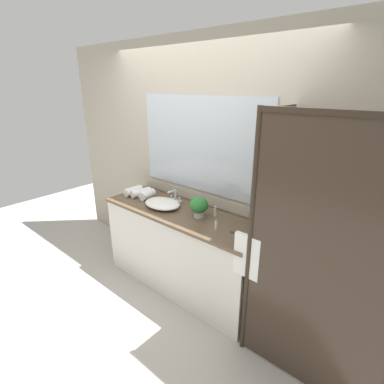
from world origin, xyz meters
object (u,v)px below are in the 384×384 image
at_px(sink_basin, 162,203).
at_px(rolled_towel_middle, 141,193).
at_px(faucet, 175,198).
at_px(amenity_bottle_lotion, 204,205).
at_px(potted_plant, 199,206).
at_px(rolled_towel_near_edge, 133,191).
at_px(amenity_bottle_shampoo, 215,211).
at_px(amenity_bottle_body_wash, 216,225).
at_px(rolled_towel_far_edge, 147,194).

height_order(sink_basin, rolled_towel_middle, rolled_towel_middle).
xyz_separation_m(faucet, amenity_bottle_lotion, (0.37, 0.04, -0.00)).
bearing_deg(faucet, sink_basin, -90.00).
distance_m(potted_plant, amenity_bottle_lotion, 0.22).
relative_size(potted_plant, rolled_towel_near_edge, 0.96).
bearing_deg(rolled_towel_near_edge, amenity_bottle_shampoo, 7.61).
relative_size(amenity_bottle_body_wash, amenity_bottle_shampoo, 0.93).
distance_m(potted_plant, rolled_towel_middle, 0.88).
xyz_separation_m(faucet, amenity_bottle_body_wash, (0.74, -0.25, -0.00)).
bearing_deg(amenity_bottle_body_wash, rolled_towel_far_edge, 173.89).
relative_size(amenity_bottle_lotion, rolled_towel_middle, 0.40).
relative_size(amenity_bottle_lotion, amenity_bottle_body_wash, 0.99).
height_order(amenity_bottle_body_wash, amenity_bottle_shampoo, amenity_bottle_shampoo).
relative_size(amenity_bottle_lotion, amenity_bottle_shampoo, 0.92).
distance_m(amenity_bottle_body_wash, rolled_towel_far_edge, 1.05).
distance_m(amenity_bottle_lotion, amenity_bottle_body_wash, 0.47).
distance_m(amenity_bottle_lotion, rolled_towel_near_edge, 0.92).
xyz_separation_m(faucet, rolled_towel_far_edge, (-0.30, -0.14, 0.00)).
bearing_deg(rolled_towel_middle, amenity_bottle_shampoo, 6.69).
height_order(faucet, amenity_bottle_shampoo, faucet).
bearing_deg(rolled_towel_near_edge, sink_basin, -2.87).
height_order(potted_plant, amenity_bottle_lotion, potted_plant).
bearing_deg(amenity_bottle_body_wash, rolled_towel_near_edge, 176.28).
relative_size(faucet, amenity_bottle_lotion, 1.79).
height_order(amenity_bottle_shampoo, rolled_towel_near_edge, amenity_bottle_shampoo).
bearing_deg(amenity_bottle_lotion, rolled_towel_far_edge, -165.00).
bearing_deg(amenity_bottle_lotion, faucet, -173.15).
distance_m(faucet, rolled_towel_middle, 0.43).
relative_size(sink_basin, rolled_towel_middle, 1.75).
xyz_separation_m(amenity_bottle_body_wash, amenity_bottle_shampoo, (-0.18, 0.23, 0.00)).
bearing_deg(rolled_towel_far_edge, potted_plant, -0.44).
xyz_separation_m(sink_basin, rolled_towel_near_edge, (-0.52, 0.03, 0.01)).
distance_m(sink_basin, rolled_towel_middle, 0.42).
bearing_deg(amenity_bottle_body_wash, faucet, 161.61).
distance_m(faucet, amenity_bottle_lotion, 0.37).
relative_size(amenity_bottle_shampoo, rolled_towel_middle, 0.43).
xyz_separation_m(amenity_bottle_body_wash, rolled_towel_middle, (-1.16, 0.11, -0.00)).
distance_m(amenity_bottle_body_wash, amenity_bottle_shampoo, 0.29).
height_order(amenity_bottle_lotion, amenity_bottle_body_wash, same).
relative_size(amenity_bottle_shampoo, rolled_towel_near_edge, 0.48).
relative_size(sink_basin, potted_plant, 2.01).
bearing_deg(sink_basin, potted_plant, 6.17).
bearing_deg(faucet, amenity_bottle_lotion, 6.85).
xyz_separation_m(potted_plant, rolled_towel_near_edge, (-0.98, -0.02, -0.07)).
height_order(sink_basin, potted_plant, potted_plant).
bearing_deg(amenity_bottle_body_wash, potted_plant, 159.50).
bearing_deg(rolled_towel_middle, amenity_bottle_body_wash, -5.58).
bearing_deg(faucet, rolled_towel_near_edge, -162.43).
relative_size(amenity_bottle_body_wash, rolled_towel_near_edge, 0.44).
relative_size(sink_basin, rolled_towel_near_edge, 1.92).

